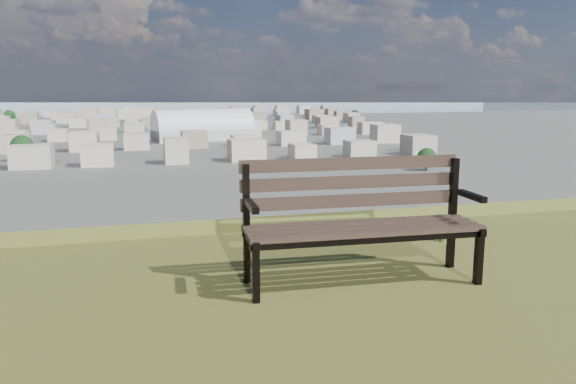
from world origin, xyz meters
name	(u,v)px	position (x,y,z in m)	size (l,w,h in m)	color
park_bench	(359,213)	(1.27, 2.46, 25.49)	(1.68, 0.61, 0.87)	#422F26
arena	(203,130)	(33.16, 286.23, 4.88)	(51.96, 29.29, 20.69)	beige
city_blocks	(135,122)	(0.00, 394.44, 3.50)	(395.00, 361.00, 7.00)	#BDB5A5
city_trees	(84,128)	(-26.39, 319.00, 4.83)	(406.52, 387.20, 9.98)	#312418
bay_water	(134,105)	(0.00, 900.00, 0.00)	(2400.00, 700.00, 0.12)	#7E92A0
far_hills	(106,88)	(-60.92, 1402.93, 25.47)	(2050.00, 340.00, 60.00)	#98ACBD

